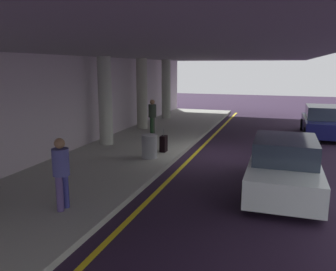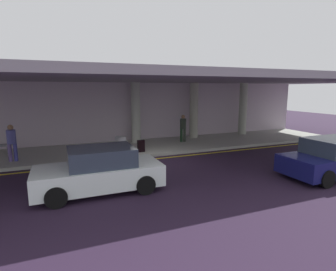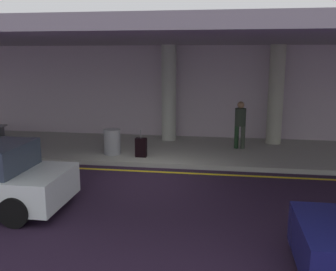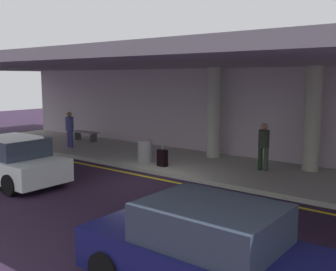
{
  "view_description": "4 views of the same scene",
  "coord_description": "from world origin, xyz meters",
  "px_view_note": "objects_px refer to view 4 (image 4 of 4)",
  "views": [
    {
      "loc": [
        -12.84,
        -2.51,
        3.4
      ],
      "look_at": [
        -0.64,
        1.48,
        0.82
      ],
      "focal_mm": 37.05,
      "sensor_mm": 36.0,
      "label": 1
    },
    {
      "loc": [
        -4.45,
        -11.56,
        3.4
      ],
      "look_at": [
        1.14,
        2.03,
        0.86
      ],
      "focal_mm": 28.83,
      "sensor_mm": 36.0,
      "label": 2
    },
    {
      "loc": [
        2.2,
        -10.28,
        3.4
      ],
      "look_at": [
        0.28,
        2.36,
        0.75
      ],
      "focal_mm": 41.31,
      "sensor_mm": 36.0,
      "label": 3
    },
    {
      "loc": [
        8.59,
        -9.53,
        3.4
      ],
      "look_at": [
        -0.45,
        1.95,
        1.28
      ],
      "focal_mm": 42.69,
      "sensor_mm": 36.0,
      "label": 4
    }
  ],
  "objects_px": {
    "car_white": "(11,161)",
    "car_navy": "(207,252)",
    "person_waiting_for_ride": "(70,127)",
    "bench_metal": "(85,134)",
    "traveler_with_luggage": "(264,144)",
    "support_column_far_left": "(214,113)",
    "support_column_left_mid": "(312,119)",
    "suitcase_upright_primary": "(162,158)",
    "trash_bin_steel": "(145,151)"
  },
  "relations": [
    {
      "from": "car_navy",
      "to": "person_waiting_for_ride",
      "type": "relative_size",
      "value": 2.44
    },
    {
      "from": "car_white",
      "to": "person_waiting_for_ride",
      "type": "xyz_separation_m",
      "value": [
        -3.17,
        4.83,
        0.4
      ]
    },
    {
      "from": "support_column_left_mid",
      "to": "bench_metal",
      "type": "relative_size",
      "value": 2.28
    },
    {
      "from": "support_column_left_mid",
      "to": "car_navy",
      "type": "relative_size",
      "value": 0.89
    },
    {
      "from": "bench_metal",
      "to": "trash_bin_steel",
      "type": "height_order",
      "value": "trash_bin_steel"
    },
    {
      "from": "traveler_with_luggage",
      "to": "suitcase_upright_primary",
      "type": "relative_size",
      "value": 1.87
    },
    {
      "from": "traveler_with_luggage",
      "to": "car_navy",
      "type": "bearing_deg",
      "value": -12.07
    },
    {
      "from": "support_column_far_left",
      "to": "support_column_left_mid",
      "type": "height_order",
      "value": "same"
    },
    {
      "from": "support_column_left_mid",
      "to": "suitcase_upright_primary",
      "type": "relative_size",
      "value": 4.06
    },
    {
      "from": "support_column_far_left",
      "to": "bench_metal",
      "type": "relative_size",
      "value": 2.28
    },
    {
      "from": "suitcase_upright_primary",
      "to": "car_navy",
      "type": "bearing_deg",
      "value": -67.78
    },
    {
      "from": "car_navy",
      "to": "bench_metal",
      "type": "height_order",
      "value": "car_navy"
    },
    {
      "from": "support_column_left_mid",
      "to": "car_white",
      "type": "height_order",
      "value": "support_column_left_mid"
    },
    {
      "from": "person_waiting_for_ride",
      "to": "suitcase_upright_primary",
      "type": "height_order",
      "value": "person_waiting_for_ride"
    },
    {
      "from": "support_column_left_mid",
      "to": "traveler_with_luggage",
      "type": "xyz_separation_m",
      "value": [
        -1.29,
        -1.06,
        -0.86
      ]
    },
    {
      "from": "support_column_left_mid",
      "to": "car_navy",
      "type": "bearing_deg",
      "value": -80.95
    },
    {
      "from": "car_navy",
      "to": "bench_metal",
      "type": "bearing_deg",
      "value": 144.12
    },
    {
      "from": "car_navy",
      "to": "trash_bin_steel",
      "type": "xyz_separation_m",
      "value": [
        -6.97,
        6.42,
        -0.14
      ]
    },
    {
      "from": "bench_metal",
      "to": "traveler_with_luggage",
      "type": "bearing_deg",
      "value": -3.13
    },
    {
      "from": "car_white",
      "to": "car_navy",
      "type": "relative_size",
      "value": 1.0
    },
    {
      "from": "support_column_far_left",
      "to": "car_white",
      "type": "distance_m",
      "value": 7.94
    },
    {
      "from": "car_white",
      "to": "bench_metal",
      "type": "distance_m",
      "value": 7.85
    },
    {
      "from": "person_waiting_for_ride",
      "to": "suitcase_upright_primary",
      "type": "bearing_deg",
      "value": 48.11
    },
    {
      "from": "traveler_with_luggage",
      "to": "support_column_far_left",
      "type": "bearing_deg",
      "value": -142.54
    },
    {
      "from": "car_navy",
      "to": "support_column_left_mid",
      "type": "bearing_deg",
      "value": 96.41
    },
    {
      "from": "car_white",
      "to": "traveler_with_luggage",
      "type": "bearing_deg",
      "value": -132.59
    },
    {
      "from": "car_navy",
      "to": "trash_bin_steel",
      "type": "bearing_deg",
      "value": 134.68
    },
    {
      "from": "support_column_left_mid",
      "to": "suitcase_upright_primary",
      "type": "bearing_deg",
      "value": -148.81
    },
    {
      "from": "car_navy",
      "to": "person_waiting_for_ride",
      "type": "xyz_separation_m",
      "value": [
        -11.86,
        6.67,
        0.4
      ]
    },
    {
      "from": "traveler_with_luggage",
      "to": "bench_metal",
      "type": "height_order",
      "value": "traveler_with_luggage"
    },
    {
      "from": "suitcase_upright_primary",
      "to": "car_white",
      "type": "bearing_deg",
      "value": -143.46
    },
    {
      "from": "support_column_far_left",
      "to": "car_navy",
      "type": "height_order",
      "value": "support_column_far_left"
    },
    {
      "from": "support_column_far_left",
      "to": "bench_metal",
      "type": "xyz_separation_m",
      "value": [
        -7.48,
        -0.51,
        -1.47
      ]
    },
    {
      "from": "support_column_left_mid",
      "to": "person_waiting_for_ride",
      "type": "bearing_deg",
      "value": -167.57
    },
    {
      "from": "car_navy",
      "to": "traveler_with_luggage",
      "type": "relative_size",
      "value": 2.44
    },
    {
      "from": "suitcase_upright_primary",
      "to": "bench_metal",
      "type": "bearing_deg",
      "value": 140.89
    },
    {
      "from": "bench_metal",
      "to": "support_column_left_mid",
      "type": "bearing_deg",
      "value": 2.53
    },
    {
      "from": "car_white",
      "to": "support_column_far_left",
      "type": "bearing_deg",
      "value": -112.65
    },
    {
      "from": "car_navy",
      "to": "trash_bin_steel",
      "type": "height_order",
      "value": "car_navy"
    },
    {
      "from": "car_navy",
      "to": "trash_bin_steel",
      "type": "distance_m",
      "value": 9.48
    },
    {
      "from": "traveler_with_luggage",
      "to": "suitcase_upright_primary",
      "type": "bearing_deg",
      "value": -93.69
    },
    {
      "from": "car_white",
      "to": "suitcase_upright_primary",
      "type": "relative_size",
      "value": 4.56
    },
    {
      "from": "car_white",
      "to": "traveler_with_luggage",
      "type": "relative_size",
      "value": 2.44
    },
    {
      "from": "traveler_with_luggage",
      "to": "trash_bin_steel",
      "type": "relative_size",
      "value": 1.98
    },
    {
      "from": "car_navy",
      "to": "bench_metal",
      "type": "xyz_separation_m",
      "value": [
        -12.91,
        8.46,
        -0.21
      ]
    },
    {
      "from": "car_navy",
      "to": "person_waiting_for_ride",
      "type": "height_order",
      "value": "person_waiting_for_ride"
    },
    {
      "from": "bench_metal",
      "to": "suitcase_upright_primary",
      "type": "bearing_deg",
      "value": -17.71
    },
    {
      "from": "support_column_far_left",
      "to": "car_white",
      "type": "xyz_separation_m",
      "value": [
        -3.27,
        -7.13,
        -1.26
      ]
    },
    {
      "from": "support_column_left_mid",
      "to": "person_waiting_for_ride",
      "type": "xyz_separation_m",
      "value": [
        -10.43,
        -2.3,
        -0.86
      ]
    },
    {
      "from": "traveler_with_luggage",
      "to": "person_waiting_for_ride",
      "type": "xyz_separation_m",
      "value": [
        -9.14,
        -1.24,
        0.0
      ]
    }
  ]
}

